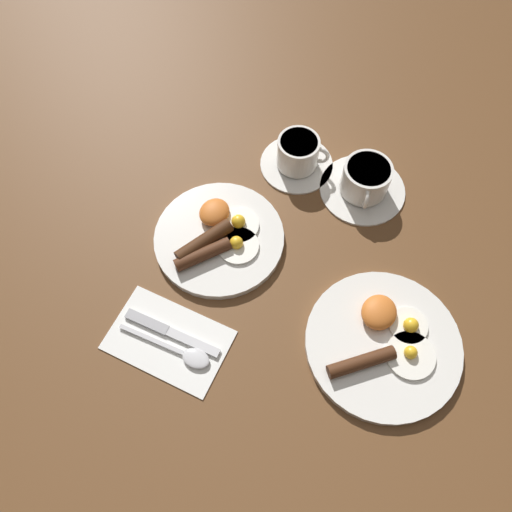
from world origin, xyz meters
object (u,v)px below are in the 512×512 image
at_px(knife, 167,331).
at_px(spoon, 186,354).
at_px(teacup_far, 365,182).
at_px(teacup_near, 298,155).
at_px(breakfast_plate_far, 384,342).
at_px(breakfast_plate_near, 219,237).

distance_m(knife, spoon, 0.05).
xyz_separation_m(teacup_far, knife, (0.44, -0.16, -0.02)).
relative_size(teacup_near, knife, 0.83).
bearing_deg(spoon, teacup_near, 86.56).
bearing_deg(spoon, knife, 154.13).
bearing_deg(teacup_far, teacup_near, -85.16).
bearing_deg(breakfast_plate_far, breakfast_plate_near, -94.25).
height_order(breakfast_plate_near, breakfast_plate_far, breakfast_plate_far).
bearing_deg(breakfast_plate_far, spoon, -55.31).
height_order(teacup_near, teacup_far, teacup_near).
height_order(breakfast_plate_near, knife, breakfast_plate_near).
height_order(breakfast_plate_far, knife, breakfast_plate_far).
relative_size(teacup_far, knife, 0.95).
relative_size(breakfast_plate_near, teacup_near, 1.64).
relative_size(teacup_near, spoon, 0.87).
height_order(teacup_near, knife, teacup_near).
xyz_separation_m(breakfast_plate_far, spoon, (0.19, -0.27, -0.00)).
xyz_separation_m(breakfast_plate_far, teacup_far, (-0.27, -0.16, 0.02)).
distance_m(teacup_near, teacup_far, 0.14).
xyz_separation_m(knife, spoon, (0.02, 0.05, 0.00)).
bearing_deg(teacup_near, spoon, 4.51).
bearing_deg(breakfast_plate_far, teacup_near, -129.75).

